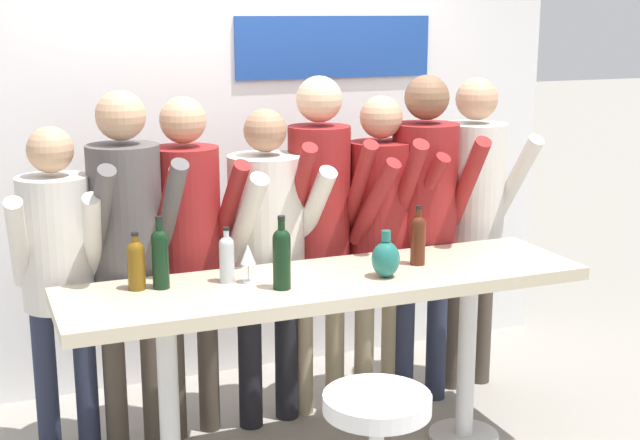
{
  "coord_description": "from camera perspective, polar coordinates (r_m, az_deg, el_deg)",
  "views": [
    {
      "loc": [
        -1.5,
        -3.62,
        2.14
      ],
      "look_at": [
        0.0,
        0.1,
        1.2
      ],
      "focal_mm": 50.0,
      "sensor_mm": 36.0,
      "label": 1
    }
  ],
  "objects": [
    {
      "name": "person_left",
      "position": [
        4.29,
        -12.24,
        -0.81
      ],
      "size": [
        0.45,
        0.57,
        1.79
      ],
      "rotation": [
        0.0,
        0.0,
        0.11
      ],
      "color": "#473D33",
      "rests_on": "ground_plane"
    },
    {
      "name": "back_wall",
      "position": [
        5.25,
        -5.14,
        5.35
      ],
      "size": [
        4.04,
        0.12,
        2.84
      ],
      "color": "white",
      "rests_on": "ground_plane"
    },
    {
      "name": "wine_bottle_0",
      "position": [
        3.97,
        -11.69,
        -2.69
      ],
      "size": [
        0.08,
        0.08,
        0.26
      ],
      "color": "brown",
      "rests_on": "tasting_table"
    },
    {
      "name": "person_center",
      "position": [
        4.53,
        -3.37,
        -0.98
      ],
      "size": [
        0.51,
        0.59,
        1.67
      ],
      "rotation": [
        0.0,
        0.0,
        0.14
      ],
      "color": "black",
      "rests_on": "ground_plane"
    },
    {
      "name": "wine_bottle_2",
      "position": [
        3.89,
        -2.47,
        -2.29
      ],
      "size": [
        0.08,
        0.08,
        0.33
      ],
      "color": "black",
      "rests_on": "tasting_table"
    },
    {
      "name": "wine_bottle_3",
      "position": [
        4.02,
        -5.99,
        -2.35
      ],
      "size": [
        0.07,
        0.07,
        0.25
      ],
      "color": "#B7BCC1",
      "rests_on": "tasting_table"
    },
    {
      "name": "person_center_right",
      "position": [
        4.63,
        -0.01,
        0.89
      ],
      "size": [
        0.41,
        0.56,
        1.82
      ],
      "rotation": [
        0.0,
        0.0,
        -0.07
      ],
      "color": "gray",
      "rests_on": "ground_plane"
    },
    {
      "name": "person_far_right",
      "position": [
        4.8,
        6.72,
        1.07
      ],
      "size": [
        0.46,
        0.58,
        1.82
      ],
      "rotation": [
        0.0,
        0.0,
        -0.1
      ],
      "color": "#23283D",
      "rests_on": "ground_plane"
    },
    {
      "name": "person_rightmost",
      "position": [
        5.06,
        9.82,
        1.35
      ],
      "size": [
        0.43,
        0.55,
        1.79
      ],
      "rotation": [
        0.0,
        0.0,
        0.02
      ],
      "color": "#473D33",
      "rests_on": "ground_plane"
    },
    {
      "name": "person_center_left",
      "position": [
        4.43,
        -8.48,
        -0.62
      ],
      "size": [
        0.45,
        0.57,
        1.74
      ],
      "rotation": [
        0.0,
        0.0,
        0.14
      ],
      "color": "#473D33",
      "rests_on": "ground_plane"
    },
    {
      "name": "wine_bottle_4",
      "position": [
        3.96,
        -10.19,
        -2.26
      ],
      "size": [
        0.07,
        0.07,
        0.32
      ],
      "color": "black",
      "rests_on": "tasting_table"
    },
    {
      "name": "wine_bottle_1",
      "position": [
        4.29,
        6.3,
        -1.12
      ],
      "size": [
        0.07,
        0.07,
        0.29
      ],
      "color": "#4C1E0F",
      "rests_on": "tasting_table"
    },
    {
      "name": "decorative_vase",
      "position": [
        4.09,
        4.23,
        -2.47
      ],
      "size": [
        0.13,
        0.13,
        0.22
      ],
      "color": "#1E665B",
      "rests_on": "tasting_table"
    },
    {
      "name": "person_far_left",
      "position": [
        4.31,
        -16.44,
        -2.43
      ],
      "size": [
        0.44,
        0.54,
        1.63
      ],
      "rotation": [
        0.0,
        0.0,
        -0.1
      ],
      "color": "#23283D",
      "rests_on": "ground_plane"
    },
    {
      "name": "wine_glass_0",
      "position": [
        4.0,
        -4.63,
        -2.28
      ],
      "size": [
        0.07,
        0.07,
        0.18
      ],
      "color": "silver",
      "rests_on": "tasting_table"
    },
    {
      "name": "person_right",
      "position": [
        4.73,
        3.91,
        0.17
      ],
      "size": [
        0.46,
        0.58,
        1.72
      ],
      "rotation": [
        0.0,
        0.0,
        0.2
      ],
      "color": "gray",
      "rests_on": "ground_plane"
    },
    {
      "name": "tasting_table",
      "position": [
        4.14,
        0.5,
        -5.49
      ],
      "size": [
        2.44,
        0.64,
        0.95
      ],
      "color": "beige",
      "rests_on": "ground_plane"
    }
  ]
}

